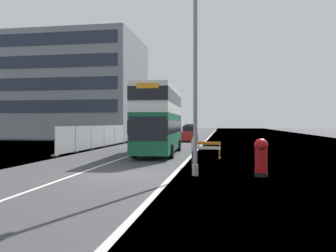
{
  "coord_description": "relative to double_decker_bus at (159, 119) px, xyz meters",
  "views": [
    {
      "loc": [
        4.75,
        -14.94,
        2.41
      ],
      "look_at": [
        1.2,
        6.91,
        2.2
      ],
      "focal_mm": 36.22,
      "sensor_mm": 36.0,
      "label": 1
    }
  ],
  "objects": [
    {
      "name": "backdrop_office_block",
      "position": [
        -23.39,
        29.95,
        5.78
      ],
      "size": [
        27.87,
        16.4,
        16.93
      ],
      "color": "gray",
      "rests_on": "ground"
    },
    {
      "name": "car_receding_far",
      "position": [
        -0.56,
        32.79,
        -1.66
      ],
      "size": [
        1.95,
        4.07,
        2.2
      ],
      "color": "black",
      "rests_on": "ground"
    },
    {
      "name": "bare_tree_far_verge_far",
      "position": [
        -11.57,
        35.58,
        -0.32
      ],
      "size": [
        2.97,
        2.55,
        4.63
      ],
      "color": "#4C3D2D",
      "rests_on": "ground"
    },
    {
      "name": "bare_tree_far_verge_mid",
      "position": [
        -16.75,
        35.3,
        -0.64
      ],
      "size": [
        1.97,
        2.88,
        3.98
      ],
      "color": "#4C3D2D",
      "rests_on": "ground"
    },
    {
      "name": "lamppost_foreground",
      "position": [
        3.6,
        -10.28,
        1.74
      ],
      "size": [
        0.29,
        0.7,
        9.33
      ],
      "color": "gray",
      "rests_on": "ground"
    },
    {
      "name": "double_decker_bus",
      "position": [
        0.0,
        0.0,
        0.0
      ],
      "size": [
        3.18,
        10.74,
        5.05
      ],
      "color": "#145638",
      "rests_on": "ground"
    },
    {
      "name": "roadworks_barrier",
      "position": [
        3.82,
        -2.74,
        -1.97
      ],
      "size": [
        1.77,
        0.66,
        1.14
      ],
      "color": "orange",
      "rests_on": "ground"
    },
    {
      "name": "construction_site_fence",
      "position": [
        -7.11,
        5.52,
        -1.64
      ],
      "size": [
        0.44,
        17.2,
        2.19
      ],
      "color": "#A8AAAD",
      "rests_on": "ground"
    },
    {
      "name": "car_receding_mid",
      "position": [
        -0.05,
        26.06,
        -1.68
      ],
      "size": [
        1.99,
        4.45,
        2.15
      ],
      "color": "maroon",
      "rests_on": "ground"
    },
    {
      "name": "ground",
      "position": [
        0.67,
        -10.63,
        -2.74
      ],
      "size": [
        140.0,
        280.0,
        0.1
      ],
      "color": "#38383A"
    },
    {
      "name": "car_oncoming_near",
      "position": [
        0.57,
        18.22,
        -1.74
      ],
      "size": [
        1.91,
        4.37,
        2.02
      ],
      "color": "maroon",
      "rests_on": "ground"
    },
    {
      "name": "pedestrian_at_kerb",
      "position": [
        3.25,
        -6.74,
        -1.87
      ],
      "size": [
        0.34,
        0.34,
        1.64
      ],
      "color": "#2D3342",
      "rests_on": "ground"
    },
    {
      "name": "bare_tree_far_verge_near",
      "position": [
        -11.2,
        23.2,
        -0.05
      ],
      "size": [
        3.14,
        2.8,
        5.18
      ],
      "color": "#4C3D2D",
      "rests_on": "ground"
    },
    {
      "name": "red_pillar_postbox",
      "position": [
        6.54,
        -10.02,
        -1.75
      ],
      "size": [
        0.63,
        0.63,
        1.71
      ],
      "color": "black",
      "rests_on": "ground"
    }
  ]
}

